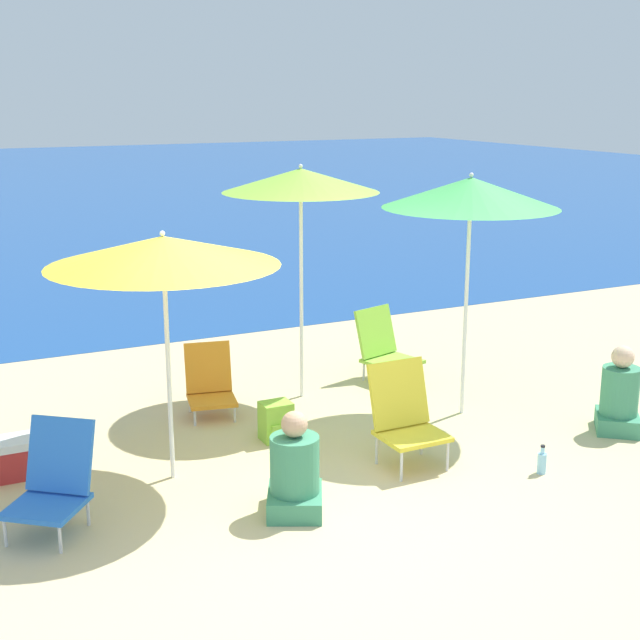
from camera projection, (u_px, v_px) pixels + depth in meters
name	position (u px, v px, depth m)	size (l,w,h in m)	color
ground_plane	(318.00, 507.00, 6.57)	(60.00, 60.00, 0.00)	#D1BA89
beach_umbrella_yellow	(163.00, 251.00, 6.63)	(1.76, 1.76, 1.98)	white
beach_umbrella_lime	(301.00, 181.00, 8.43)	(1.51, 1.51, 2.31)	white
beach_umbrella_green	(471.00, 193.00, 7.98)	(1.60, 1.60, 2.27)	white
beach_chair_yellow	(405.00, 414.00, 7.27)	(0.52, 0.55, 0.84)	silver
beach_chair_blue	(54.00, 480.00, 6.18)	(0.73, 0.74, 0.76)	silver
beach_chair_orange	(210.00, 383.00, 8.42)	(0.53, 0.58, 0.67)	silver
beach_chair_lime	(384.00, 347.00, 9.44)	(0.65, 0.71, 0.75)	silver
person_seated_near	(619.00, 397.00, 7.98)	(0.56, 0.57, 0.80)	#3F8C66
person_seated_far	(295.00, 473.00, 6.43)	(0.56, 0.59, 0.78)	#3F8C66
backpack_lime	(276.00, 422.00, 7.80)	(0.26, 0.24, 0.35)	#8ECC3D
water_bottle	(542.00, 462.00, 7.14)	(0.07, 0.07, 0.24)	#8CCCEA
cooler_box	(7.00, 459.00, 7.04)	(0.45, 0.30, 0.32)	#B72828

